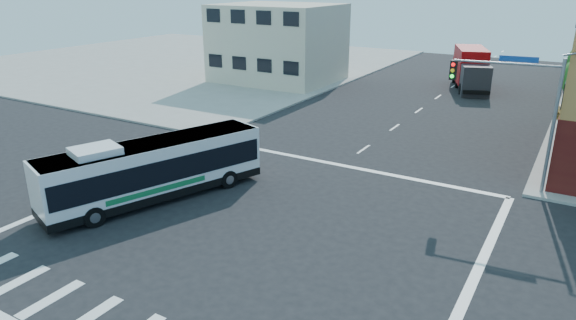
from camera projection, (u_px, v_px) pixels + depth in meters
The scene contains 6 objects.
ground at pixel (251, 228), 23.02m from camera, with size 120.00×120.00×0.00m, color black.
sidewalk_nw at pixel (183, 61), 68.12m from camera, with size 50.00×50.00×0.15m, color gray.
building_west at pixel (278, 43), 54.12m from camera, with size 12.06×10.06×8.00m.
signal_mast_ne at pixel (519, 97), 25.60m from camera, with size 7.91×1.13×8.07m.
transit_bus at pixel (155, 169), 25.56m from camera, with size 6.09×11.37×3.33m.
box_truck at pixel (471, 70), 50.89m from camera, with size 5.33×9.14×3.96m.
Camera 1 is at (11.92, -16.92, 10.65)m, focal length 32.00 mm.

